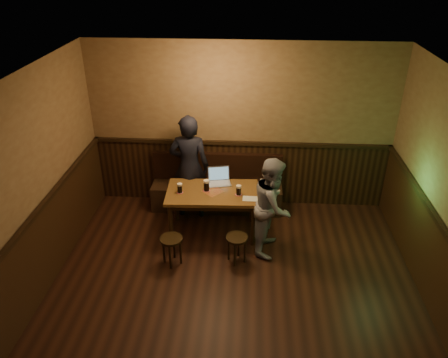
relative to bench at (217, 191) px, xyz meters
The scene contains 12 objects.
room 2.71m from the bench, 81.32° to the right, with size 5.04×6.04×2.84m.
bench is the anchor object (origin of this frame).
pub_table 0.84m from the bench, 90.00° to the right, with size 1.43×0.86×0.75m.
stool_left 1.65m from the bench, 108.16° to the right, with size 0.34×0.34×0.43m.
stool_right 1.52m from the bench, 74.50° to the right, with size 0.37×0.37×0.42m.
pint_left 1.10m from the bench, 120.36° to the right, with size 0.10×0.10×0.16m.
pint_mid 0.92m from the bench, 97.10° to the right, with size 0.12×0.12×0.18m.
pint_right 1.06m from the bench, 64.59° to the right, with size 0.10×0.10×0.16m.
laptop 0.70m from the bench, 80.56° to the right, with size 0.39×0.34×0.24m.
menu 1.19m from the bench, 58.73° to the right, with size 0.22×0.15×0.00m, color silver.
person_suit 0.75m from the bench, 149.00° to the right, with size 0.65×0.42×1.77m, color black.
person_grey 1.49m from the bench, 50.88° to the right, with size 0.72×0.56×1.49m, color gray.
Camera 1 is at (0.18, -3.73, 4.08)m, focal length 35.00 mm.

